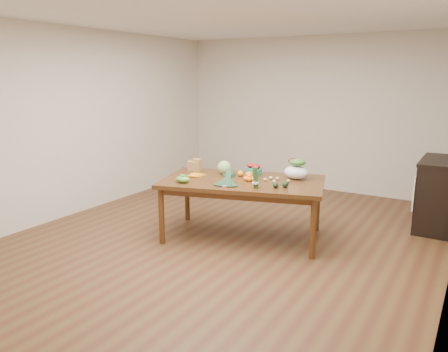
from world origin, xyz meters
The scene contains 26 objects.
floor centered at (0.00, 0.00, 0.00)m, with size 6.00×6.00×0.00m, color brown.
ceiling centered at (0.00, 0.00, 2.70)m, with size 5.00×6.00×0.02m, color white.
room_walls centered at (0.00, 0.00, 1.35)m, with size 5.02×6.02×2.70m.
dining_table centered at (0.13, 0.11, 0.38)m, with size 1.97×1.10×0.75m, color #4E2C12.
cabinet centered at (2.22, 1.78, 0.47)m, with size 0.52×1.02×0.94m, color black.
dish_towel centered at (1.96, 1.40, 0.55)m, with size 0.02×0.28×0.45m, color white.
paper_bag centered at (-0.71, 0.26, 0.83)m, with size 0.22×0.19×0.16m, color #987144, non-canonical shape.
cabbage centered at (-0.24, 0.27, 0.84)m, with size 0.18×0.18×0.18m, color #8CBE6D.
strawberry_basket_a centered at (0.02, 0.53, 0.80)m, with size 0.11×0.11×0.10m, color #B2190B, non-canonical shape.
strawberry_basket_b centered at (0.13, 0.47, 0.80)m, with size 0.12×0.12×0.11m, color #AE0B11, non-canonical shape.
orange_a centered at (0.01, 0.26, 0.79)m, with size 0.08×0.08×0.08m, color #FFA80F.
orange_b centered at (0.15, 0.26, 0.79)m, with size 0.08×0.08×0.08m, color #FF9A0F.
orange_c centered at (0.17, 0.20, 0.80)m, with size 0.09×0.09×0.09m, color orange.
mandarin_cluster centered at (0.22, 0.12, 0.79)m, with size 0.18×0.18×0.08m, color #F05C0E, non-canonical shape.
carrots centered at (-0.47, -0.01, 0.76)m, with size 0.22×0.22×0.03m, color #FF9D15, non-canonical shape.
snap_pea_bag centered at (-0.43, -0.38, 0.79)m, with size 0.18×0.14×0.08m, color #61AB39.
kale_bunch centered at (0.09, -0.23, 0.83)m, with size 0.32×0.40×0.16m, color black, non-canonical shape.
asparagus_bundle centered at (0.45, -0.17, 0.88)m, with size 0.08×0.08×0.25m, color #3E7636, non-canonical shape.
potato_a centered at (0.39, 0.20, 0.77)m, with size 0.05×0.04×0.04m, color tan.
potato_b centered at (0.53, 0.16, 0.77)m, with size 0.05×0.04×0.04m, color #DDCA7F.
potato_c centered at (0.50, 0.33, 0.77)m, with size 0.05×0.04×0.04m, color tan.
potato_d centered at (0.42, 0.31, 0.77)m, with size 0.05×0.04×0.04m, color #D7CA7C.
potato_e centered at (0.66, 0.29, 0.77)m, with size 0.04×0.04×0.04m, color tan.
avocado_a centered at (0.64, -0.03, 0.78)m, with size 0.07×0.10×0.07m, color black.
avocado_b centered at (0.73, 0.04, 0.79)m, with size 0.07×0.11×0.07m, color black.
salad_bag centered at (0.67, 0.50, 0.87)m, with size 0.30×0.23×0.24m, color white, non-canonical shape.
Camera 1 is at (2.64, -4.53, 2.01)m, focal length 35.00 mm.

